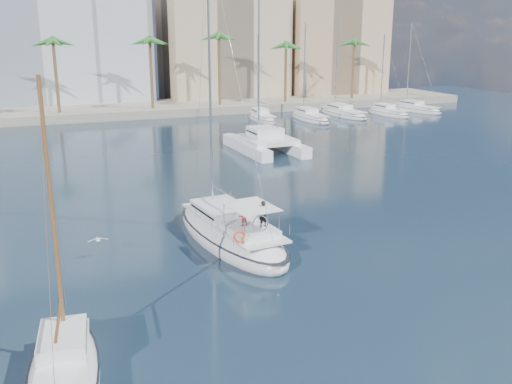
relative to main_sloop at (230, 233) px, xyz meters
name	(u,v)px	position (x,y,z in m)	size (l,w,h in m)	color
ground	(248,264)	(-0.29, -3.63, -0.54)	(160.00, 160.00, 0.00)	black
quay	(103,111)	(-0.29, 57.37, 0.06)	(120.00, 14.00, 1.20)	gray
building_modern	(7,18)	(-12.29, 69.37, 13.46)	(42.00, 16.00, 28.00)	white
building_beige	(222,44)	(21.71, 66.37, 9.46)	(20.00, 14.00, 20.00)	tan
building_tan_right	(330,49)	(41.71, 64.37, 8.46)	(18.00, 12.00, 18.00)	tan
palm_centre	(101,45)	(-0.29, 53.37, 9.74)	(3.60, 3.60, 12.30)	brown
palm_right	(320,43)	(33.71, 53.37, 9.74)	(3.60, 3.60, 12.30)	brown
main_sloop	(230,233)	(0.00, 0.00, 0.00)	(5.24, 12.57, 18.13)	silver
small_sloop	(64,373)	(-10.17, -11.25, -0.12)	(3.35, 8.14, 11.37)	silver
catamaran	(265,141)	(12.11, 23.78, 0.57)	(5.66, 10.95, 15.94)	silver
seagull	(98,240)	(-7.61, 0.22, 0.54)	(1.12, 0.48, 0.21)	silver
moored_yacht_a	(262,121)	(19.71, 43.37, -0.54)	(2.72, 9.35, 11.90)	silver
moored_yacht_b	(310,120)	(26.21, 41.37, -0.54)	(3.14, 10.78, 13.72)	silver
moored_yacht_c	(343,116)	(32.71, 43.37, -0.54)	(3.55, 12.21, 15.54)	silver
moored_yacht_d	(388,115)	(39.21, 41.37, -0.54)	(2.72, 9.35, 11.90)	silver
moored_yacht_e	(416,111)	(45.71, 43.37, -0.54)	(3.14, 10.78, 13.72)	silver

